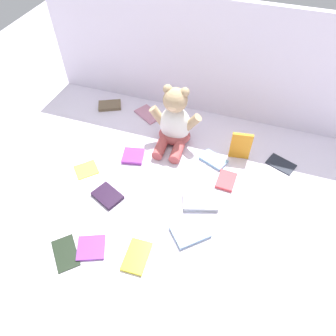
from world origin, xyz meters
name	(u,v)px	position (x,y,z in m)	size (l,w,h in m)	color
ground_plane	(180,168)	(0.00, 0.00, 0.00)	(3.20, 3.20, 0.00)	silver
backdrop_drape	(209,61)	(0.00, 0.43, 0.28)	(1.60, 0.03, 0.56)	white
teddy_bear	(174,123)	(-0.08, 0.16, 0.11)	(0.24, 0.21, 0.29)	white
book_case_0	(137,256)	(-0.02, -0.45, 0.01)	(0.08, 0.12, 0.01)	yellow
book_case_1	(148,114)	(-0.26, 0.30, 0.01)	(0.08, 0.14, 0.01)	#BA7990
book_case_2	(281,164)	(0.42, 0.16, 0.00)	(0.08, 0.12, 0.01)	#1E232D
book_case_3	(226,181)	(0.21, -0.01, 0.01)	(0.07, 0.10, 0.01)	#C8363E
book_case_4	(190,232)	(0.13, -0.30, 0.01)	(0.10, 0.13, 0.02)	#83A6CD
book_case_5	(213,160)	(0.13, 0.09, 0.01)	(0.07, 0.12, 0.01)	#7BA6CD
book_case_6	(133,156)	(-0.22, -0.01, 0.01)	(0.09, 0.09, 0.02)	purple
book_case_7	(241,146)	(0.23, 0.15, 0.07)	(0.09, 0.01, 0.14)	orange
book_case_8	(91,248)	(-0.19, -0.47, 0.01)	(0.09, 0.10, 0.01)	purple
book_case_9	(86,169)	(-0.39, -0.14, 0.00)	(0.09, 0.09, 0.01)	yellow
book_case_10	(107,196)	(-0.24, -0.24, 0.01)	(0.08, 0.11, 0.02)	black
book_case_11	(110,105)	(-0.48, 0.30, 0.01)	(0.07, 0.12, 0.02)	brown
book_case_12	(200,202)	(0.13, -0.15, 0.01)	(0.09, 0.14, 0.02)	#A1A1A9
book_case_13	(65,253)	(-0.27, -0.52, 0.00)	(0.08, 0.13, 0.01)	#202C1E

